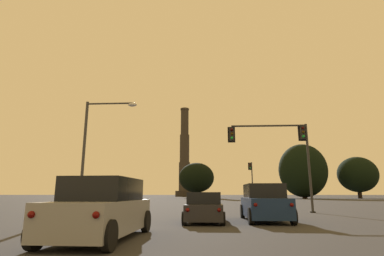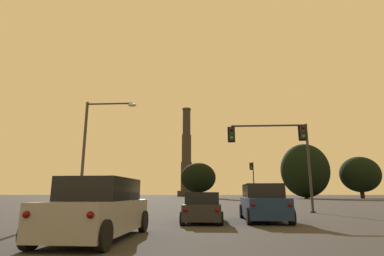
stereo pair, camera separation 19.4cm
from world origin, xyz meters
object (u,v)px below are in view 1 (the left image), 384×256
at_px(suv_right_lane_front, 264,203).
at_px(smokestack, 184,161).
at_px(suv_left_lane_second, 103,209).
at_px(hatchback_center_lane_front, 204,208).
at_px(street_lamp, 93,142).
at_px(traffic_light_overhead_right, 281,144).
at_px(traffic_light_far_right, 251,176).

bearing_deg(suv_right_lane_front, smokestack, 97.26).
distance_m(suv_left_lane_second, hatchback_center_lane_front, 6.52).
bearing_deg(smokestack, street_lamp, -88.64).
xyz_separation_m(suv_left_lane_second, hatchback_center_lane_front, (3.07, 5.75, -0.23)).
distance_m(suv_left_lane_second, smokestack, 126.12).
distance_m(suv_left_lane_second, street_lamp, 12.60).
relative_size(suv_right_lane_front, hatchback_center_lane_front, 1.20).
bearing_deg(suv_right_lane_front, hatchback_center_lane_front, -163.58).
xyz_separation_m(suv_right_lane_front, traffic_light_overhead_right, (2.76, 6.94, 4.20)).
distance_m(suv_left_lane_second, traffic_light_far_right, 43.44).
bearing_deg(traffic_light_overhead_right, smokestack, 98.37).
relative_size(hatchback_center_lane_front, smokestack, 0.10).
height_order(street_lamp, smokestack, smokestack).
xyz_separation_m(suv_left_lane_second, traffic_light_overhead_right, (8.91, 13.56, 4.20)).
relative_size(suv_right_lane_front, smokestack, 0.12).
xyz_separation_m(hatchback_center_lane_front, traffic_light_far_right, (7.44, 36.26, 3.63)).
bearing_deg(traffic_light_far_right, smokestack, 102.24).
bearing_deg(suv_right_lane_front, traffic_light_overhead_right, 69.03).
bearing_deg(smokestack, suv_right_lane_front, -83.43).
distance_m(traffic_light_overhead_right, smokestack, 113.16).
bearing_deg(street_lamp, traffic_light_far_right, 63.79).
relative_size(suv_left_lane_second, hatchback_center_lane_front, 1.20).
bearing_deg(street_lamp, traffic_light_overhead_right, 10.88).
xyz_separation_m(traffic_light_far_right, smokestack, (-18.01, 83.00, 11.51)).
bearing_deg(suv_left_lane_second, traffic_light_far_right, 77.47).
distance_m(street_lamp, smokestack, 114.63).
bearing_deg(street_lamp, smokestack, 91.36).
distance_m(suv_right_lane_front, street_lamp, 12.43).
bearing_deg(smokestack, hatchback_center_lane_front, -84.94).
relative_size(suv_left_lane_second, traffic_light_overhead_right, 0.75).
xyz_separation_m(suv_left_lane_second, smokestack, (-7.49, 125.01, 14.90)).
bearing_deg(smokestack, traffic_light_overhead_right, -81.63).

